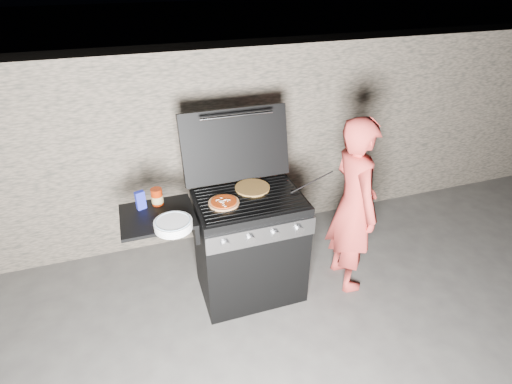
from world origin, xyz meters
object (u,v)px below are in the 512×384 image
object	(u,v)px
person	(353,206)
pizza_topped	(224,202)
gas_grill	(219,253)
sauce_jar	(157,197)

from	to	relation	value
person	pizza_topped	bearing A→B (deg)	87.31
gas_grill	sauce_jar	distance (m)	0.66
sauce_jar	person	world-z (taller)	person
gas_grill	person	size ratio (longest dim) A/B	0.90
person	gas_grill	bearing A→B (deg)	86.48
gas_grill	sauce_jar	xyz separation A→B (m)	(-0.40, 0.14, 0.51)
pizza_topped	person	world-z (taller)	person
gas_grill	sauce_jar	bearing A→B (deg)	161.07
pizza_topped	person	xyz separation A→B (m)	(1.02, -0.10, -0.18)
gas_grill	person	bearing A→B (deg)	-6.29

